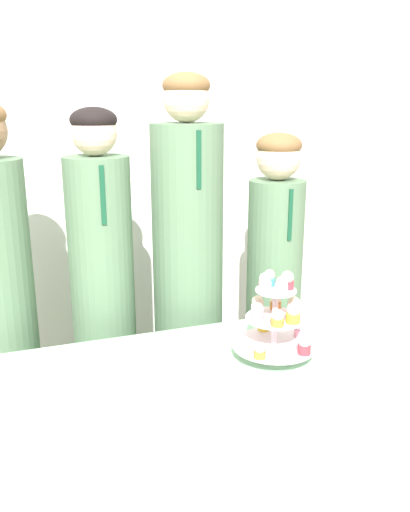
{
  "coord_description": "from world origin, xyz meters",
  "views": [
    {
      "loc": [
        -0.5,
        -1.23,
        1.55
      ],
      "look_at": [
        0.05,
        0.34,
        1.07
      ],
      "focal_mm": 38.0,
      "sensor_mm": 36.0,
      "label": 1
    }
  ],
  "objects_px": {
    "student_1": "(104,305)",
    "student_3": "(274,292)",
    "cupcake_stand": "(276,317)",
    "student_2": "(188,283)",
    "round_cake": "(144,366)",
    "cake_knife": "(149,409)"
  },
  "relations": [
    {
      "from": "student_2",
      "to": "student_3",
      "type": "relative_size",
      "value": 1.17
    },
    {
      "from": "student_2",
      "to": "cake_knife",
      "type": "bearing_deg",
      "value": -115.23
    },
    {
      "from": "round_cake",
      "to": "student_3",
      "type": "distance_m",
      "value": 0.97
    },
    {
      "from": "cake_knife",
      "to": "student_1",
      "type": "height_order",
      "value": "student_1"
    },
    {
      "from": "round_cake",
      "to": "student_3",
      "type": "xyz_separation_m",
      "value": [
        0.75,
        0.61,
        -0.05
      ]
    },
    {
      "from": "round_cake",
      "to": "student_2",
      "type": "height_order",
      "value": "student_2"
    },
    {
      "from": "round_cake",
      "to": "student_2",
      "type": "xyz_separation_m",
      "value": [
        0.34,
        0.61,
        0.04
      ]
    },
    {
      "from": "student_2",
      "to": "student_3",
      "type": "bearing_deg",
      "value": -0.0
    },
    {
      "from": "cake_knife",
      "to": "student_2",
      "type": "bearing_deg",
      "value": 65.64
    },
    {
      "from": "cupcake_stand",
      "to": "student_1",
      "type": "xyz_separation_m",
      "value": [
        -0.48,
        0.6,
        -0.11
      ]
    },
    {
      "from": "student_3",
      "to": "round_cake",
      "type": "bearing_deg",
      "value": -141.03
    },
    {
      "from": "cake_knife",
      "to": "cupcake_stand",
      "type": "height_order",
      "value": "cupcake_stand"
    },
    {
      "from": "student_2",
      "to": "cupcake_stand",
      "type": "bearing_deg",
      "value": -78.86
    },
    {
      "from": "cake_knife",
      "to": "student_3",
      "type": "relative_size",
      "value": 0.19
    },
    {
      "from": "cupcake_stand",
      "to": "student_3",
      "type": "relative_size",
      "value": 0.22
    },
    {
      "from": "student_1",
      "to": "round_cake",
      "type": "bearing_deg",
      "value": -87.33
    },
    {
      "from": "cake_knife",
      "to": "round_cake",
      "type": "bearing_deg",
      "value": 82.01
    },
    {
      "from": "cupcake_stand",
      "to": "cake_knife",
      "type": "bearing_deg",
      "value": -160.32
    },
    {
      "from": "round_cake",
      "to": "cake_knife",
      "type": "relative_size",
      "value": 0.88
    },
    {
      "from": "cupcake_stand",
      "to": "student_2",
      "type": "height_order",
      "value": "student_2"
    },
    {
      "from": "student_1",
      "to": "student_3",
      "type": "xyz_separation_m",
      "value": [
        0.78,
        -0.0,
        -0.04
      ]
    },
    {
      "from": "cake_knife",
      "to": "cupcake_stand",
      "type": "xyz_separation_m",
      "value": [
        0.48,
        0.17,
        0.15
      ]
    }
  ]
}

